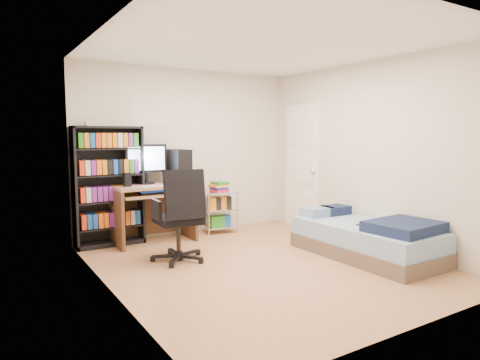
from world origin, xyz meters
TOP-DOWN VIEW (x-y plane):
  - room at (0.00, 0.00)m, footprint 3.58×4.08m
  - media_shelf at (-1.28, 1.84)m, footprint 0.91×0.30m
  - computer_desk at (-0.59, 1.73)m, footprint 1.09×0.63m
  - office_chair at (-0.78, 0.63)m, footprint 0.70×0.70m
  - wire_cart at (0.38, 1.71)m, footprint 0.53×0.42m
  - bed at (1.27, -0.43)m, footprint 0.92×1.84m
  - door at (1.72, 1.35)m, footprint 0.12×0.80m

SIDE VIEW (x-z plane):
  - bed at x=1.27m, z-range -0.03..0.49m
  - office_chair at x=-0.78m, z-range -0.20..0.91m
  - wire_cart at x=0.38m, z-range 0.12..0.91m
  - computer_desk at x=-0.59m, z-range 0.05..1.43m
  - media_shelf at x=-1.28m, z-range -0.01..1.68m
  - door at x=1.72m, z-range 0.00..2.00m
  - room at x=0.00m, z-range -0.04..2.54m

